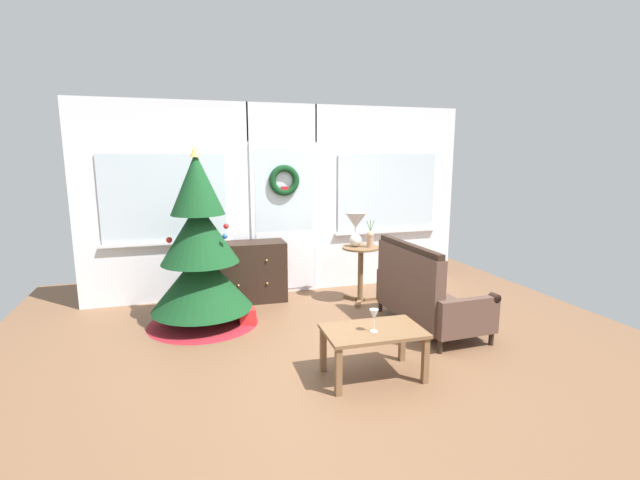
% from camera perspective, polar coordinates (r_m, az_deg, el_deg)
% --- Properties ---
extents(ground_plane, '(6.76, 6.76, 0.00)m').
position_cam_1_polar(ground_plane, '(4.57, 1.49, -13.69)').
color(ground_plane, brown).
extents(back_wall_with_door, '(5.20, 0.19, 2.55)m').
position_cam_1_polar(back_wall_with_door, '(6.20, -4.65, 5.04)').
color(back_wall_with_door, white).
rests_on(back_wall_with_door, ground).
extents(christmas_tree, '(1.24, 1.24, 1.98)m').
position_cam_1_polar(christmas_tree, '(5.20, -14.78, -2.16)').
color(christmas_tree, '#4C331E').
rests_on(christmas_tree, ground).
extents(dresser_cabinet, '(0.91, 0.46, 0.78)m').
position_cam_1_polar(dresser_cabinet, '(5.99, -8.70, -3.95)').
color(dresser_cabinet, black).
rests_on(dresser_cabinet, ground).
extents(settee_sofa, '(0.76, 1.41, 0.96)m').
position_cam_1_polar(settee_sofa, '(5.13, 12.82, -6.74)').
color(settee_sofa, black).
rests_on(settee_sofa, ground).
extents(side_table, '(0.50, 0.48, 0.73)m').
position_cam_1_polar(side_table, '(5.87, 5.11, -2.90)').
color(side_table, brown).
rests_on(side_table, ground).
extents(table_lamp, '(0.28, 0.28, 0.44)m').
position_cam_1_polar(table_lamp, '(5.79, 4.50, 1.94)').
color(table_lamp, silver).
rests_on(table_lamp, side_table).
extents(flower_vase, '(0.11, 0.10, 0.35)m').
position_cam_1_polar(flower_vase, '(5.79, 6.31, 0.22)').
color(flower_vase, tan).
rests_on(flower_vase, side_table).
extents(coffee_table, '(0.86, 0.55, 0.43)m').
position_cam_1_polar(coffee_table, '(3.97, 6.69, -11.92)').
color(coffee_table, brown).
rests_on(coffee_table, ground).
extents(wine_glass, '(0.08, 0.08, 0.20)m').
position_cam_1_polar(wine_glass, '(3.85, 6.78, -9.38)').
color(wine_glass, silver).
rests_on(wine_glass, coffee_table).
extents(gift_box, '(0.18, 0.16, 0.18)m').
position_cam_1_polar(gift_box, '(5.25, -9.12, -9.47)').
color(gift_box, red).
rests_on(gift_box, ground).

